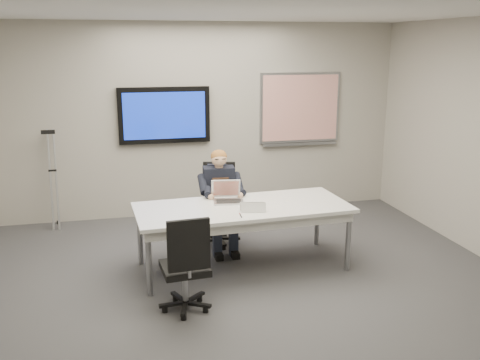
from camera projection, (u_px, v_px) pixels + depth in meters
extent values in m
cube|color=#39393C|center=(248.00, 301.00, 5.31)|extent=(6.00, 6.00, 0.02)
cube|color=silver|center=(250.00, 6.00, 4.62)|extent=(6.00, 6.00, 0.02)
cube|color=#A7A196|center=(199.00, 121.00, 7.80)|extent=(6.00, 0.02, 2.80)
cube|color=#A7A196|center=(433.00, 323.00, 2.14)|extent=(6.00, 0.02, 2.80)
cube|color=white|center=(243.00, 208.00, 5.96)|extent=(2.43, 1.12, 0.04)
cube|color=silver|center=(243.00, 214.00, 5.98)|extent=(2.32, 1.02, 0.10)
cylinder|color=gray|center=(149.00, 263.00, 5.36)|extent=(0.06, 0.06, 0.69)
cylinder|color=gray|center=(348.00, 241.00, 5.97)|extent=(0.06, 0.06, 0.69)
cylinder|color=gray|center=(140.00, 236.00, 6.14)|extent=(0.06, 0.06, 0.69)
cylinder|color=gray|center=(317.00, 219.00, 6.74)|extent=(0.06, 0.06, 0.69)
cube|color=black|center=(164.00, 115.00, 7.61)|extent=(1.30, 0.08, 0.80)
cube|color=navy|center=(165.00, 116.00, 7.57)|extent=(1.16, 0.01, 0.66)
cube|color=gray|center=(300.00, 108.00, 8.08)|extent=(1.25, 0.04, 1.05)
cube|color=white|center=(300.00, 108.00, 8.06)|extent=(1.18, 0.01, 0.98)
cube|color=gray|center=(300.00, 144.00, 8.19)|extent=(1.18, 0.05, 0.04)
cylinder|color=gray|center=(219.00, 223.00, 6.79)|extent=(0.06, 0.06, 0.35)
cube|color=black|center=(219.00, 210.00, 6.74)|extent=(0.54, 0.54, 0.07)
cube|color=black|center=(219.00, 181.00, 6.87)|extent=(0.41, 0.15, 0.51)
cylinder|color=gray|center=(185.00, 284.00, 5.10)|extent=(0.06, 0.06, 0.33)
cube|color=black|center=(185.00, 268.00, 5.06)|extent=(0.46, 0.46, 0.06)
cube|color=black|center=(189.00, 245.00, 4.79)|extent=(0.39, 0.08, 0.48)
cube|color=black|center=(219.00, 188.00, 6.64)|extent=(0.40, 0.24, 0.53)
cube|color=#3D2618|center=(221.00, 188.00, 6.53)|extent=(0.20, 0.03, 0.25)
sphere|color=#E9B58F|center=(219.00, 159.00, 6.52)|extent=(0.19, 0.19, 0.19)
ellipsoid|color=brown|center=(219.00, 156.00, 6.53)|extent=(0.20, 0.20, 0.17)
cube|color=#B8B8BA|center=(229.00, 202.00, 6.09)|extent=(0.36, 0.28, 0.02)
cube|color=black|center=(229.00, 201.00, 6.07)|extent=(0.30, 0.20, 0.00)
cube|color=#B8B8BA|center=(226.00, 188.00, 6.20)|extent=(0.34, 0.13, 0.22)
cube|color=#B32813|center=(226.00, 188.00, 6.19)|extent=(0.30, 0.11, 0.18)
cylinder|color=black|center=(241.00, 215.00, 5.61)|extent=(0.02, 0.14, 0.01)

